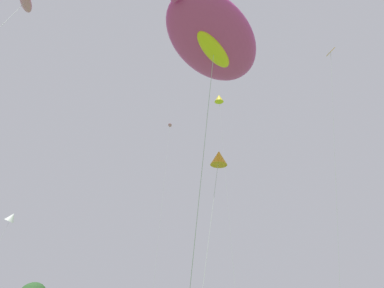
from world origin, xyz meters
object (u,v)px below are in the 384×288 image
(big_show_kite, at_px, (208,35))
(small_kite_stunt_black, at_px, (219,99))
(small_kite_bird_shape, at_px, (169,132))
(small_kite_triangle_green, at_px, (219,158))
(small_kite_streamer_purple, at_px, (332,79))
(small_kite_diamond_red, at_px, (11,218))
(small_kite_box_yellow, at_px, (25,3))

(big_show_kite, relative_size, small_kite_stunt_black, 0.60)
(small_kite_bird_shape, bearing_deg, small_kite_stunt_black, -106.02)
(small_kite_triangle_green, distance_m, small_kite_bird_shape, 21.51)
(small_kite_streamer_purple, xyz_separation_m, small_kite_bird_shape, (1.87, 17.91, 4.31))
(small_kite_bird_shape, height_order, small_kite_diamond_red, small_kite_bird_shape)
(small_kite_triangle_green, bearing_deg, small_kite_diamond_red, 113.68)
(big_show_kite, relative_size, small_kite_bird_shape, 0.68)
(small_kite_stunt_black, distance_m, small_kite_diamond_red, 23.91)
(small_kite_box_yellow, relative_size, small_kite_diamond_red, 1.59)
(small_kite_diamond_red, bearing_deg, small_kite_box_yellow, -148.42)
(big_show_kite, height_order, small_kite_triangle_green, big_show_kite)
(big_show_kite, distance_m, small_kite_bird_shape, 19.71)
(big_show_kite, height_order, small_kite_box_yellow, small_kite_box_yellow)
(big_show_kite, distance_m, small_kite_box_yellow, 9.40)
(small_kite_triangle_green, height_order, small_kite_bird_shape, small_kite_bird_shape)
(small_kite_streamer_purple, distance_m, small_kite_bird_shape, 18.51)
(small_kite_bird_shape, relative_size, small_kite_diamond_red, 2.21)
(big_show_kite, height_order, small_kite_bird_shape, small_kite_bird_shape)
(small_kite_stunt_black, relative_size, small_kite_diamond_red, 2.49)
(small_kite_stunt_black, height_order, small_kite_streamer_purple, small_kite_stunt_black)
(big_show_kite, distance_m, small_kite_stunt_black, 19.22)
(small_kite_bird_shape, distance_m, small_kite_diamond_red, 17.49)
(small_kite_streamer_purple, bearing_deg, small_kite_triangle_green, 34.43)
(big_show_kite, bearing_deg, small_kite_stunt_black, 27.51)
(small_kite_streamer_purple, height_order, small_kite_diamond_red, small_kite_streamer_purple)
(big_show_kite, bearing_deg, small_kite_streamer_purple, -23.49)
(small_kite_stunt_black, bearing_deg, small_kite_box_yellow, 46.23)
(small_kite_triangle_green, height_order, small_kite_streamer_purple, small_kite_streamer_purple)
(big_show_kite, bearing_deg, small_kite_diamond_red, 84.05)
(small_kite_streamer_purple, distance_m, small_kite_diamond_red, 28.02)
(small_kite_triangle_green, relative_size, small_kite_streamer_purple, 0.42)
(small_kite_streamer_purple, relative_size, small_kite_diamond_red, 1.94)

